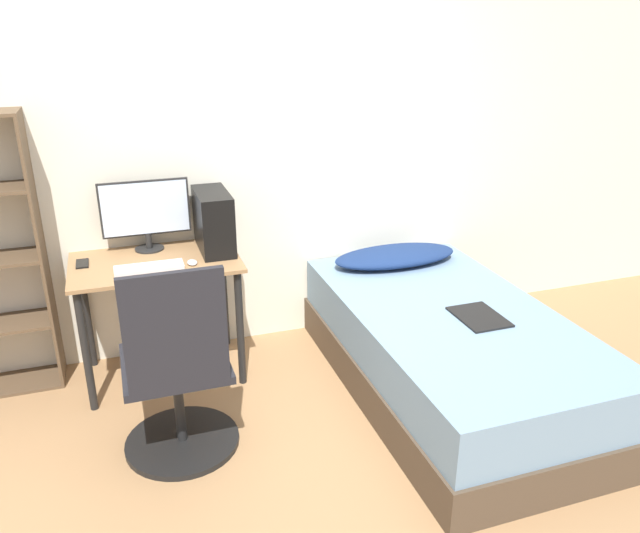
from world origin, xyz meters
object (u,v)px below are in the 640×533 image
keyboard (149,267)px  bed (449,351)px  monitor (146,212)px  office_chair (178,384)px  pc_tower (213,221)px

keyboard → bed: bearing=-20.5°
bed → keyboard: bearing=159.5°
monitor → bed: bearing=-30.5°
office_chair → keyboard: (-0.05, 0.68, 0.36)m
office_chair → monitor: bearing=91.2°
monitor → pc_tower: bearing=-18.8°
bed → pc_tower: pc_tower is taller
monitor → pc_tower: size_ratio=1.25×
monitor → keyboard: 0.40m
office_chair → keyboard: office_chair is taller
keyboard → pc_tower: 0.48m
pc_tower → monitor: bearing=161.2°
office_chair → monitor: (-0.02, 1.00, 0.58)m
office_chair → keyboard: size_ratio=2.80×
bed → keyboard: (-1.59, 0.60, 0.50)m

